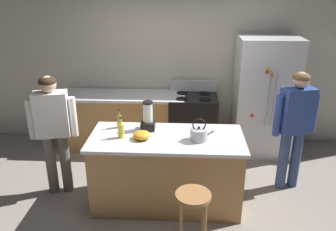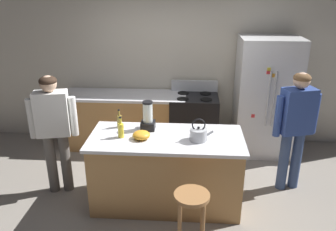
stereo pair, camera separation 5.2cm
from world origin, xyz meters
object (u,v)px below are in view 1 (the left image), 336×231
bar_stool (193,206)px  bottle_soda (121,130)px  stove_range (193,122)px  mixing_bowl (142,135)px  refrigerator (264,97)px  kitchen_island (167,170)px  blender_appliance (148,118)px  tea_kettle (199,134)px  person_by_island_left (53,125)px  person_by_sink_right (295,121)px  bottle_vinegar (119,121)px

bar_stool → bottle_soda: (-0.83, 0.71, 0.49)m
stove_range → mixing_bowl: size_ratio=5.29×
bottle_soda → stove_range: bearing=61.3°
refrigerator → bar_stool: size_ratio=2.86×
kitchen_island → blender_appliance: blender_appliance is taller
bottle_soda → mixing_bowl: (0.24, -0.02, -0.05)m
kitchen_island → refrigerator: bearing=46.3°
refrigerator → tea_kettle: bearing=-124.2°
person_by_island_left → bar_stool: 2.01m
person_by_island_left → blender_appliance: person_by_island_left is taller
stove_range → tea_kettle: bearing=-88.7°
person_by_island_left → tea_kettle: bearing=-7.6°
blender_appliance → person_by_sink_right: bearing=7.2°
refrigerator → tea_kettle: size_ratio=6.69×
bottle_soda → bar_stool: bearing=-40.5°
refrigerator → person_by_island_left: bearing=-155.0°
person_by_island_left → blender_appliance: (1.17, 0.04, 0.11)m
bottle_vinegar → bottle_soda: (0.08, -0.29, 0.01)m
person_by_sink_right → bottle_soda: person_by_sink_right is taller
stove_range → person_by_island_left: bearing=-142.3°
blender_appliance → mixing_bowl: blender_appliance is taller
person_by_island_left → person_by_sink_right: bearing=5.1°
kitchen_island → bar_stool: bearing=-67.8°
blender_appliance → mixing_bowl: (-0.04, -0.28, -0.11)m
person_by_island_left → bar_stool: person_by_island_left is taller
kitchen_island → refrigerator: refrigerator is taller
person_by_sink_right → stove_range: bearing=139.4°
blender_appliance → stove_range: bearing=66.4°
blender_appliance → mixing_bowl: 0.30m
stove_range → blender_appliance: size_ratio=3.01×
kitchen_island → mixing_bowl: 0.58m
blender_appliance → tea_kettle: 0.67m
bottle_soda → person_by_island_left: bearing=166.3°
refrigerator → tea_kettle: 1.89m
refrigerator → bar_stool: (-1.13, -2.26, -0.42)m
kitchen_island → bottle_soda: size_ratio=7.08×
refrigerator → person_by_sink_right: (0.16, -1.06, 0.04)m
kitchen_island → bottle_vinegar: 0.84m
kitchen_island → person_by_sink_right: 1.73m
person_by_sink_right → bar_stool: (-1.29, -1.20, -0.46)m
bottle_soda → tea_kettle: 0.90m
stove_range → bottle_vinegar: bearing=-126.2°
person_by_island_left → bottle_vinegar: person_by_island_left is taller
kitchen_island → stove_range: bearing=77.6°
mixing_bowl → tea_kettle: bearing=0.3°
refrigerator → person_by_island_left: (-2.85, -1.33, 0.03)m
person_by_island_left → mixing_bowl: person_by_island_left is taller
kitchen_island → person_by_island_left: person_by_island_left is taller
bar_stool → mixing_bowl: bearing=130.7°
refrigerator → person_by_island_left: refrigerator is taller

